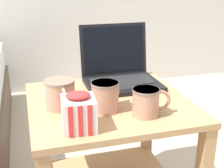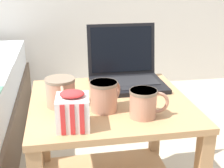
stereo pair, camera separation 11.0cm
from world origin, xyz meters
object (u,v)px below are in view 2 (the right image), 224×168
Objects in this scene: mug_front_left at (61,91)px; cell_phone at (60,86)px; mug_mid_center at (104,95)px; snack_bag at (73,111)px; laptop at (126,73)px; mug_front_right at (144,102)px.

cell_phone is (-0.00, 0.19, -0.05)m from mug_front_left.
mug_mid_center is 1.02× the size of snack_bag.
laptop is 0.33m from mug_front_right.
mug_front_right is (-0.01, -0.33, 0.00)m from laptop.
snack_bag is (-0.11, -0.11, -0.00)m from mug_mid_center.
cell_phone is (-0.04, 0.36, -0.05)m from snack_bag.
snack_bag is 0.84× the size of cell_phone.
laptop is 0.28m from cell_phone.
mug_front_right is at bearing 8.12° from snack_bag.
mug_front_right is 1.07× the size of mug_mid_center.
snack_bag is (-0.25, -0.36, 0.01)m from laptop.
mug_front_right is at bearing -91.95° from laptop.
laptop is at bearing -0.06° from cell_phone.
mug_front_left is 0.18m from snack_bag.
mug_mid_center is (-0.12, 0.08, 0.00)m from mug_front_right.
mug_front_left reaches higher than cell_phone.
snack_bag reaches higher than mug_front_right.
mug_front_left is 1.14× the size of mug_front_right.
snack_bag is at bearing -84.46° from cell_phone.
mug_front_right is at bearing -50.89° from cell_phone.
mug_front_left is 0.20m from cell_phone.
laptop reaches higher than mug_front_left.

